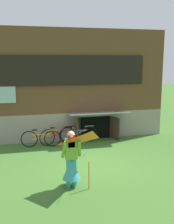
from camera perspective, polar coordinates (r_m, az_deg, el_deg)
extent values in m
plane|color=#3D6B28|center=(9.79, 0.92, -10.83)|extent=(60.00, 60.00, 0.00)
cube|color=gray|center=(15.01, -4.56, -0.64)|extent=(8.62, 5.46, 1.26)
cube|color=brown|center=(14.72, -4.71, 8.99)|extent=(8.62, 5.46, 3.76)
cube|color=black|center=(11.99, -2.62, 8.84)|extent=(6.42, 0.08, 1.30)
cube|color=#9EB7C6|center=(12.01, -2.64, 8.85)|extent=(6.26, 0.04, 1.18)
cube|color=#9EB7C6|center=(11.86, -17.12, 4.45)|extent=(0.90, 0.06, 1.10)
cube|color=black|center=(12.61, 1.73, -3.33)|extent=(1.40, 0.03, 1.05)
cube|color=#3D2B1E|center=(12.15, -1.79, -3.89)|extent=(0.29, 0.68, 1.05)
cube|color=#3D2B1E|center=(12.60, 5.81, -3.40)|extent=(0.30, 0.68, 1.05)
cube|color=gray|center=(11.94, 2.43, -0.27)|extent=(2.71, 1.09, 0.18)
cylinder|color=teal|center=(7.99, -3.91, -12.74)|extent=(0.14, 0.14, 0.84)
cylinder|color=teal|center=(8.02, -2.76, -12.65)|extent=(0.14, 0.14, 0.84)
cone|color=teal|center=(7.96, -3.34, -11.86)|extent=(0.52, 0.52, 0.63)
cube|color=#72AD38|center=(7.75, -3.39, -7.82)|extent=(0.34, 0.20, 0.60)
cylinder|color=#72AD38|center=(7.61, -4.90, -7.95)|extent=(0.17, 0.33, 0.55)
cylinder|color=#72AD38|center=(7.69, -1.63, -7.73)|extent=(0.17, 0.33, 0.55)
cube|color=maroon|center=(7.62, -3.33, -6.20)|extent=(0.20, 0.08, 0.36)
sphere|color=#D8AD8E|center=(7.63, -3.43, -4.89)|extent=(0.23, 0.23, 0.23)
pyramid|color=orange|center=(7.20, 1.16, -7.60)|extent=(1.24, 1.10, 0.58)
cylinder|color=beige|center=(7.62, -0.42, -8.95)|extent=(0.01, 0.75, 0.49)
cylinder|color=orange|center=(7.83, 0.40, -13.35)|extent=(0.03, 0.03, 0.81)
torus|color=black|center=(12.15, 0.44, -4.66)|extent=(0.73, 0.05, 0.73)
torus|color=black|center=(11.94, -4.22, -4.96)|extent=(0.73, 0.05, 0.73)
cylinder|color=#ADAFB5|center=(11.98, -1.87, -3.94)|extent=(0.75, 0.04, 0.04)
cylinder|color=#ADAFB5|center=(12.02, -1.87, -4.50)|extent=(0.82, 0.05, 0.30)
cylinder|color=#ADAFB5|center=(11.94, -3.05, -4.01)|extent=(0.04, 0.04, 0.41)
cube|color=black|center=(11.88, -3.06, -3.05)|extent=(0.20, 0.08, 0.05)
cylinder|color=#ADAFB5|center=(12.06, 0.45, -3.00)|extent=(0.44, 0.03, 0.03)
torus|color=black|center=(12.15, -4.17, -4.70)|extent=(0.70, 0.28, 0.73)
torus|color=black|center=(11.72, -8.43, -5.37)|extent=(0.70, 0.28, 0.73)
cylinder|color=red|center=(11.87, -6.28, -4.16)|extent=(0.71, 0.28, 0.04)
cylinder|color=red|center=(11.91, -6.27, -4.72)|extent=(0.78, 0.31, 0.30)
cylinder|color=red|center=(11.77, -7.36, -4.32)|extent=(0.04, 0.04, 0.41)
cube|color=black|center=(11.72, -7.38, -3.35)|extent=(0.20, 0.08, 0.05)
cylinder|color=red|center=(12.06, -4.19, -3.05)|extent=(0.42, 0.17, 0.03)
torus|color=black|center=(11.58, -7.32, -5.57)|extent=(0.72, 0.13, 0.72)
torus|color=black|center=(11.63, -12.16, -5.66)|extent=(0.72, 0.13, 0.72)
cylinder|color=gold|center=(11.55, -9.78, -4.74)|extent=(0.73, 0.12, 0.04)
cylinder|color=gold|center=(11.58, -9.76, -5.30)|extent=(0.80, 0.13, 0.29)
cylinder|color=gold|center=(11.56, -10.99, -4.76)|extent=(0.04, 0.04, 0.40)
cube|color=black|center=(11.51, -11.02, -3.79)|extent=(0.20, 0.08, 0.05)
cylinder|color=gold|center=(11.49, -7.37, -3.88)|extent=(0.44, 0.08, 0.03)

